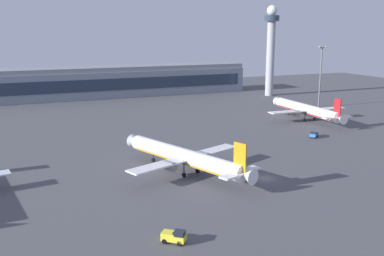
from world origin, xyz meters
name	(u,v)px	position (x,y,z in m)	size (l,w,h in m)	color
ground_plane	(265,178)	(0.00, 0.00, 0.00)	(416.00, 416.00, 0.00)	#4C4C51
terminal_building	(85,83)	(-19.53, 149.58, 8.09)	(181.61, 22.40, 16.40)	gray
control_tower	(271,45)	(76.58, 118.08, 27.74)	(8.00, 8.00, 48.70)	#A8A8B2
airplane_far_stand	(185,157)	(-16.72, 11.06, 4.30)	(33.57, 42.59, 11.37)	white
airplane_near_gate	(307,110)	(53.35, 53.86, 4.30)	(34.43, 44.29, 11.37)	silver
cargo_loader	(314,134)	(37.61, 29.10, 1.18)	(4.48, 4.06, 2.25)	#3372BF
baggage_tractor	(174,236)	(-32.08, -22.40, 1.18)	(4.45, 4.14, 2.25)	yellow
apron_light_east	(321,73)	(77.24, 76.23, 16.17)	(4.80, 0.90, 28.58)	slate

